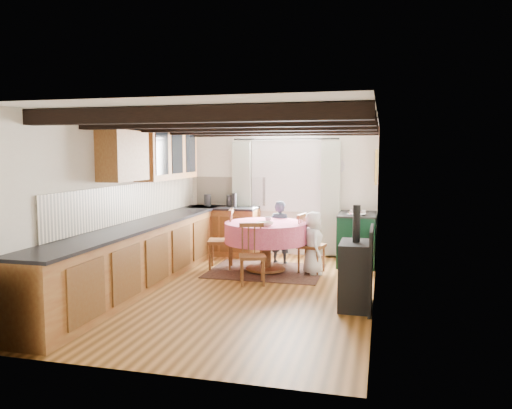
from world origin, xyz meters
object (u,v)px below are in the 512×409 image
(child_far, at_px, (280,232))
(child_right, at_px, (313,243))
(cup, at_px, (268,220))
(chair_right, at_px, (311,244))
(cast_iron_stove, at_px, (356,257))
(chair_near, at_px, (252,254))
(chair_left, at_px, (221,239))
(dining_table, at_px, (266,247))
(aga_range, at_px, (357,238))

(child_far, xyz_separation_m, child_right, (0.67, -0.66, -0.05))
(cup, bearing_deg, chair_right, 11.82)
(child_far, relative_size, cup, 10.20)
(chair_right, distance_m, cast_iron_stove, 1.91)
(chair_near, xyz_separation_m, chair_left, (-0.77, 0.85, 0.05))
(dining_table, xyz_separation_m, chair_right, (0.74, 0.10, 0.07))
(chair_near, bearing_deg, chair_left, 113.01)
(chair_near, bearing_deg, cup, 66.50)
(aga_range, height_order, child_right, child_right)
(chair_left, height_order, child_far, child_far)
(chair_left, height_order, child_right, child_right)
(cast_iron_stove, bearing_deg, child_right, 114.84)
(dining_table, xyz_separation_m, child_far, (0.10, 0.66, 0.15))
(child_right, bearing_deg, chair_left, 72.81)
(dining_table, height_order, child_right, child_right)
(child_right, relative_size, cup, 9.28)
(cast_iron_stove, xyz_separation_m, child_right, (-0.75, 1.62, -0.14))
(cup, bearing_deg, chair_left, 175.74)
(cast_iron_stove, bearing_deg, chair_near, 152.79)
(cast_iron_stove, xyz_separation_m, child_far, (-1.42, 2.29, -0.09))
(chair_near, bearing_deg, child_right, 27.45)
(dining_table, bearing_deg, chair_near, -90.71)
(cup, bearing_deg, child_far, 85.54)
(child_right, bearing_deg, dining_table, 73.14)
(aga_range, relative_size, child_far, 0.89)
(chair_left, relative_size, cup, 9.25)
(dining_table, xyz_separation_m, cast_iron_stove, (1.53, -1.63, 0.24))
(child_far, relative_size, child_right, 1.10)
(dining_table, distance_m, cup, 0.46)
(chair_right, bearing_deg, cup, 112.82)
(dining_table, distance_m, cast_iron_stove, 2.25)
(cast_iron_stove, bearing_deg, chair_right, 114.67)
(chair_left, xyz_separation_m, cup, (0.83, -0.06, 0.36))
(child_far, bearing_deg, child_right, 149.24)
(chair_near, bearing_deg, dining_table, 70.14)
(chair_left, bearing_deg, cast_iron_stove, 42.47)
(cup, bearing_deg, cast_iron_stove, -46.89)
(child_right, bearing_deg, child_far, 29.00)
(chair_near, distance_m, aga_range, 2.27)
(child_right, height_order, cup, child_right)
(cast_iron_stove, distance_m, child_far, 2.69)
(cast_iron_stove, relative_size, child_far, 1.16)
(chair_near, xyz_separation_m, cast_iron_stove, (1.54, -0.79, 0.20))
(dining_table, height_order, chair_right, chair_right)
(chair_left, bearing_deg, chair_near, 30.04)
(aga_range, bearing_deg, chair_near, -129.12)
(chair_near, xyz_separation_m, chair_right, (0.75, 0.93, 0.03))
(child_far, bearing_deg, chair_near, 99.31)
(chair_left, bearing_deg, chair_right, 80.98)
(dining_table, height_order, aga_range, aga_range)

